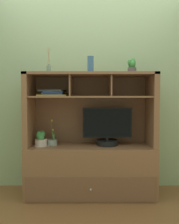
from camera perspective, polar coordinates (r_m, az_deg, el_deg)
The scene contains 10 objects.
floor_plane at distance 3.16m, azimuth 0.00°, elevation -18.53°, with size 6.00×6.00×0.02m, color brown.
back_wall at distance 3.23m, azimuth -0.02°, elevation 7.48°, with size 6.00×0.02×2.80m, color #97AF85.
media_console at distance 3.03m, azimuth -0.00°, elevation -10.34°, with size 1.51×0.55×1.45m.
tv_monitor at distance 2.98m, azimuth 3.88°, elevation -4.21°, with size 0.59×0.26×0.45m.
potted_orchid at distance 3.04m, azimuth -8.82°, elevation -6.80°, with size 0.14×0.14×0.31m.
potted_fern at distance 3.00m, azimuth -11.38°, elevation -6.28°, with size 0.16×0.16×0.18m.
magazine_stack_left at distance 2.97m, azimuth -8.63°, elevation 4.35°, with size 0.34×0.31×0.07m.
diffuser_bottle at distance 2.99m, azimuth -9.61°, elevation 9.83°, with size 0.05×0.05×0.30m.
potted_succulent at distance 3.02m, azimuth 9.54°, elevation 10.32°, with size 0.12×0.12×0.18m.
ceramic_vase at distance 2.94m, azimuth 0.00°, elevation 10.87°, with size 0.08×0.08×0.20m.
Camera 1 is at (-0.01, -2.93, 1.18)m, focal length 39.64 mm.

